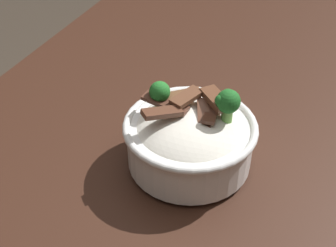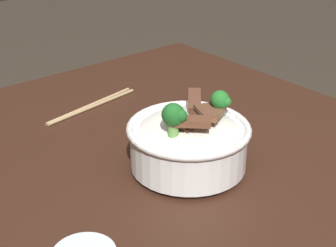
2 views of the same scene
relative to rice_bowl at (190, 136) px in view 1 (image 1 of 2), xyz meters
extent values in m
cube|color=#381E14|center=(0.13, 0.02, -0.08)|extent=(1.38, 0.88, 0.04)
cube|color=#381E14|center=(0.75, 0.39, -0.49)|extent=(0.06, 0.06, 0.77)
cylinder|color=white|center=(0.00, 0.00, -0.05)|extent=(0.08, 0.08, 0.01)
cylinder|color=white|center=(0.00, 0.00, -0.01)|extent=(0.20, 0.20, 0.07)
torus|color=white|center=(0.00, 0.00, 0.02)|extent=(0.21, 0.21, 0.01)
ellipsoid|color=white|center=(0.00, 0.00, 0.01)|extent=(0.18, 0.18, 0.06)
cube|color=brown|center=(0.03, 0.03, 0.05)|extent=(0.05, 0.07, 0.02)
cube|color=#4C2B1E|center=(0.01, -0.03, 0.04)|extent=(0.05, 0.03, 0.01)
cube|color=#4C2B1E|center=(0.00, 0.04, 0.05)|extent=(0.03, 0.08, 0.01)
cube|color=brown|center=(0.04, -0.03, 0.06)|extent=(0.06, 0.06, 0.01)
cube|color=brown|center=(0.02, 0.01, 0.05)|extent=(0.06, 0.04, 0.01)
cube|color=#563323|center=(-0.03, 0.04, 0.05)|extent=(0.06, 0.06, 0.02)
cube|color=#563323|center=(0.00, -0.02, 0.04)|extent=(0.08, 0.05, 0.03)
cylinder|color=#5B9947|center=(0.01, 0.06, 0.04)|extent=(0.02, 0.02, 0.02)
sphere|color=#237028|center=(0.01, 0.06, 0.06)|extent=(0.03, 0.03, 0.03)
sphere|color=#237028|center=(0.02, 0.06, 0.06)|extent=(0.02, 0.02, 0.02)
sphere|color=#237028|center=(0.01, 0.06, 0.06)|extent=(0.02, 0.02, 0.02)
cylinder|color=#6BA84C|center=(0.02, -0.05, 0.04)|extent=(0.02, 0.02, 0.02)
sphere|color=#1E6023|center=(0.02, -0.05, 0.07)|extent=(0.04, 0.04, 0.04)
sphere|color=#1E6023|center=(0.03, -0.05, 0.07)|extent=(0.02, 0.02, 0.02)
sphere|color=#1E6023|center=(0.01, -0.04, 0.07)|extent=(0.02, 0.02, 0.02)
camera|label=1|loc=(-0.52, -0.18, 0.46)|focal=48.80mm
camera|label=2|loc=(0.56, -0.51, 0.41)|focal=54.55mm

